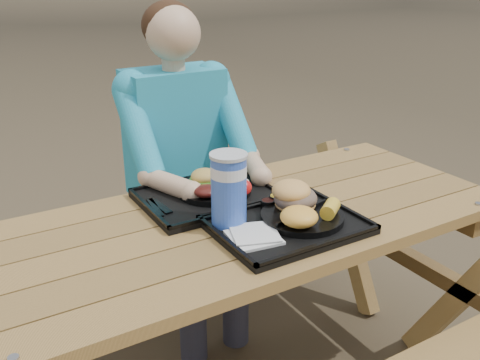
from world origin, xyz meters
TOP-DOWN VIEW (x-y plane):
  - picnic_table at (0.00, 0.00)m, footprint 1.80×1.49m
  - tray_near at (0.08, -0.15)m, footprint 0.45×0.35m
  - tray_far at (-0.03, 0.17)m, footprint 0.45×0.35m
  - plate_near at (0.14, -0.15)m, footprint 0.26×0.26m
  - plate_far at (0.00, 0.18)m, footprint 0.26×0.26m
  - napkin_stack at (-0.06, -0.18)m, footprint 0.16×0.16m
  - soda_cup at (-0.07, -0.05)m, footprint 0.11×0.11m
  - condiment_bbq at (0.09, -0.02)m, footprint 0.05×0.05m
  - condiment_mustard at (0.13, -0.02)m, footprint 0.05×0.05m
  - sandwich at (0.15, -0.09)m, footprint 0.13×0.13m
  - mac_cheese at (0.08, -0.21)m, footprint 0.11×0.11m
  - corn_cob at (0.20, -0.20)m, footprint 0.11×0.11m
  - cutlery_far at (-0.21, 0.17)m, footprint 0.03×0.15m
  - burger at (-0.01, 0.22)m, footprint 0.10×0.10m
  - baked_beans at (-0.06, 0.12)m, footprint 0.08×0.08m
  - potato_salad at (0.06, 0.12)m, footprint 0.08×0.08m
  - diner at (0.05, 0.59)m, footprint 0.48×0.84m

SIDE VIEW (x-z plane):
  - picnic_table at x=0.00m, z-range 0.00..0.75m
  - diner at x=0.05m, z-range 0.00..1.28m
  - tray_near at x=0.08m, z-range 0.75..0.77m
  - tray_far at x=-0.03m, z-range 0.75..0.77m
  - cutlery_far at x=-0.21m, z-range 0.77..0.78m
  - napkin_stack at x=-0.06m, z-range 0.77..0.79m
  - plate_near at x=0.14m, z-range 0.77..0.79m
  - plate_far at x=0.00m, z-range 0.77..0.79m
  - condiment_bbq at x=0.09m, z-range 0.77..0.80m
  - condiment_mustard at x=0.13m, z-range 0.77..0.80m
  - baked_beans at x=-0.06m, z-range 0.79..0.83m
  - potato_salad at x=0.06m, z-range 0.79..0.83m
  - corn_cob at x=0.20m, z-range 0.79..0.84m
  - mac_cheese at x=0.08m, z-range 0.79..0.85m
  - burger at x=-0.01m, z-range 0.79..0.88m
  - sandwich at x=0.15m, z-range 0.79..0.93m
  - soda_cup at x=-0.07m, z-range 0.77..0.99m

